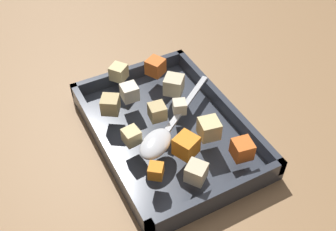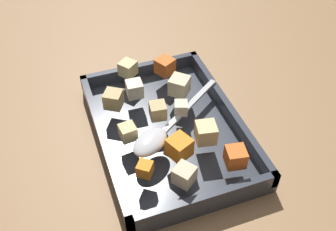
{
  "view_description": "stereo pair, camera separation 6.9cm",
  "coord_description": "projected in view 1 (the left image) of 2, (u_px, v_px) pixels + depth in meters",
  "views": [
    {
      "loc": [
        0.42,
        -0.24,
        0.54
      ],
      "look_at": [
        -0.02,
        -0.02,
        0.05
      ],
      "focal_mm": 42.63,
      "sensor_mm": 36.0,
      "label": 1
    },
    {
      "loc": [
        0.44,
        -0.18,
        0.54
      ],
      "look_at": [
        -0.02,
        -0.02,
        0.05
      ],
      "focal_mm": 42.63,
      "sensor_mm": 36.0,
      "label": 2
    }
  ],
  "objects": [
    {
      "name": "carrot_chunk_far_right",
      "position": [
        242.0,
        149.0,
        0.63
      ],
      "size": [
        0.04,
        0.04,
        0.03
      ],
      "primitive_type": "cube",
      "rotation": [
        0.0,
        0.0,
        2.97
      ],
      "color": "orange",
      "rests_on": "baking_dish"
    },
    {
      "name": "parsnip_chunk_back_center",
      "position": [
        130.0,
        92.0,
        0.73
      ],
      "size": [
        0.03,
        0.03,
        0.03
      ],
      "primitive_type": "cube",
      "rotation": [
        0.0,
        0.0,
        6.23
      ],
      "color": "silver",
      "rests_on": "baking_dish"
    },
    {
      "name": "serving_spoon",
      "position": [
        160.0,
        138.0,
        0.65
      ],
      "size": [
        0.16,
        0.21,
        0.02
      ],
      "rotation": [
        0.0,
        0.0,
        2.18
      ],
      "color": "silver",
      "rests_on": "baking_dish"
    },
    {
      "name": "parsnip_chunk_under_handle",
      "position": [
        179.0,
        107.0,
        0.7
      ],
      "size": [
        0.03,
        0.03,
        0.02
      ],
      "primitive_type": "cube",
      "rotation": [
        0.0,
        0.0,
        1.22
      ],
      "color": "beige",
      "rests_on": "baking_dish"
    },
    {
      "name": "potato_chunk_rim_edge",
      "position": [
        196.0,
        172.0,
        0.6
      ],
      "size": [
        0.04,
        0.04,
        0.03
      ],
      "primitive_type": "cube",
      "rotation": [
        0.0,
        0.0,
        3.77
      ],
      "color": "beige",
      "rests_on": "baking_dish"
    },
    {
      "name": "ground_plane",
      "position": [
        180.0,
        140.0,
        0.72
      ],
      "size": [
        4.0,
        4.0,
        0.0
      ],
      "primitive_type": "plane",
      "color": "#936D47"
    },
    {
      "name": "potato_chunk_near_spoon",
      "position": [
        119.0,
        72.0,
        0.77
      ],
      "size": [
        0.04,
        0.04,
        0.03
      ],
      "primitive_type": "cube",
      "rotation": [
        0.0,
        0.0,
        3.8
      ],
      "color": "#E0CC89",
      "rests_on": "baking_dish"
    },
    {
      "name": "potato_chunk_front_center",
      "position": [
        209.0,
        129.0,
        0.66
      ],
      "size": [
        0.04,
        0.04,
        0.03
      ],
      "primitive_type": "cube",
      "rotation": [
        0.0,
        0.0,
        2.96
      ],
      "color": "#E0CC89",
      "rests_on": "baking_dish"
    },
    {
      "name": "potato_chunk_corner_sw",
      "position": [
        157.0,
        112.0,
        0.69
      ],
      "size": [
        0.03,
        0.03,
        0.03
      ],
      "primitive_type": "cube",
      "rotation": [
        0.0,
        0.0,
        4.59
      ],
      "color": "tan",
      "rests_on": "baking_dish"
    },
    {
      "name": "potato_chunk_corner_nw",
      "position": [
        110.0,
        105.0,
        0.7
      ],
      "size": [
        0.04,
        0.04,
        0.03
      ],
      "primitive_type": "cube",
      "rotation": [
        0.0,
        0.0,
        4.14
      ],
      "color": "tan",
      "rests_on": "baking_dish"
    },
    {
      "name": "potato_chunk_corner_ne",
      "position": [
        174.0,
        85.0,
        0.74
      ],
      "size": [
        0.05,
        0.05,
        0.03
      ],
      "primitive_type": "cube",
      "rotation": [
        0.0,
        0.0,
        2.39
      ],
      "color": "beige",
      "rests_on": "baking_dish"
    },
    {
      "name": "baking_dish",
      "position": [
        168.0,
        132.0,
        0.72
      ],
      "size": [
        0.34,
        0.25,
        0.04
      ],
      "color": "#333842",
      "rests_on": "ground_plane"
    },
    {
      "name": "carrot_chunk_center",
      "position": [
        186.0,
        146.0,
        0.63
      ],
      "size": [
        0.04,
        0.04,
        0.03
      ],
      "primitive_type": "cube",
      "rotation": [
        0.0,
        0.0,
        1.98
      ],
      "color": "orange",
      "rests_on": "baking_dish"
    },
    {
      "name": "carrot_chunk_heap_side",
      "position": [
        155.0,
        67.0,
        0.78
      ],
      "size": [
        0.04,
        0.04,
        0.03
      ],
      "primitive_type": "cube",
      "rotation": [
        0.0,
        0.0,
        5.22
      ],
      "color": "orange",
      "rests_on": "baking_dish"
    },
    {
      "name": "carrot_chunk_corner_se",
      "position": [
        156.0,
        171.0,
        0.6
      ],
      "size": [
        0.03,
        0.03,
        0.02
      ],
      "primitive_type": "cube",
      "rotation": [
        0.0,
        0.0,
        2.49
      ],
      "color": "orange",
      "rests_on": "baking_dish"
    },
    {
      "name": "potato_chunk_mid_left",
      "position": [
        132.0,
        137.0,
        0.65
      ],
      "size": [
        0.03,
        0.03,
        0.03
      ],
      "primitive_type": "cube",
      "rotation": [
        0.0,
        0.0,
        3.25
      ],
      "color": "#E0CC89",
      "rests_on": "baking_dish"
    }
  ]
}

